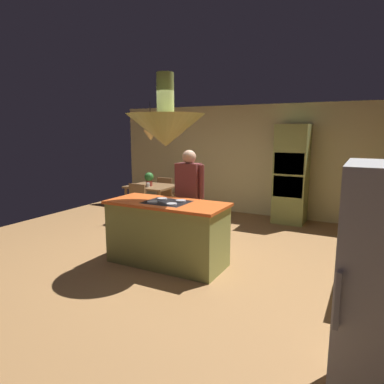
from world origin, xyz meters
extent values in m
plane|color=#9E7042|center=(0.00, 0.00, 0.00)|extent=(8.16, 8.16, 0.00)
cube|color=beige|center=(0.00, 3.45, 1.27)|extent=(6.80, 0.10, 2.55)
cube|color=#8C934C|center=(0.00, -0.20, 0.45)|extent=(1.71, 0.73, 0.90)
cube|color=#E05B23|center=(0.00, -0.20, 0.92)|extent=(1.77, 0.79, 0.04)
cube|color=black|center=(0.00, -0.20, 0.93)|extent=(0.64, 0.52, 0.01)
cylinder|color=#B2B2B7|center=(-0.16, -0.33, 0.95)|extent=(0.15, 0.15, 0.02)
cylinder|color=#B2B2B7|center=(0.16, -0.33, 0.95)|extent=(0.15, 0.15, 0.02)
cylinder|color=#B2B2B7|center=(-0.16, -0.07, 0.95)|extent=(0.15, 0.15, 0.02)
cylinder|color=#B2B2B7|center=(0.16, -0.07, 0.95)|extent=(0.15, 0.15, 0.02)
cube|color=#8C934C|center=(1.10, 3.05, 1.05)|extent=(0.66, 0.62, 2.09)
cube|color=black|center=(1.10, 2.76, 1.30)|extent=(0.60, 0.04, 0.44)
cube|color=black|center=(1.10, 2.76, 0.82)|extent=(0.60, 0.04, 0.44)
cube|color=#B2B2B7|center=(2.47, -2.27, 0.97)|extent=(0.03, 0.04, 0.36)
cube|color=brown|center=(-1.70, 1.90, 0.74)|extent=(1.00, 0.84, 0.04)
cylinder|color=brown|center=(-2.14, 1.54, 0.36)|extent=(0.06, 0.06, 0.72)
cylinder|color=brown|center=(-1.26, 1.54, 0.36)|extent=(0.06, 0.06, 0.72)
cylinder|color=brown|center=(-2.14, 2.26, 0.36)|extent=(0.06, 0.06, 0.72)
cylinder|color=brown|center=(-1.26, 2.26, 0.36)|extent=(0.06, 0.06, 0.72)
cylinder|color=tan|center=(-0.08, 0.47, 0.41)|extent=(0.14, 0.14, 0.82)
cylinder|color=tan|center=(0.10, 0.47, 0.41)|extent=(0.14, 0.14, 0.82)
cube|color=brown|center=(0.01, 0.47, 1.13)|extent=(0.36, 0.22, 0.63)
cylinder|color=brown|center=(-0.21, 0.47, 1.17)|extent=(0.09, 0.09, 0.54)
cylinder|color=brown|center=(0.23, 0.47, 1.17)|extent=(0.09, 0.09, 0.54)
sphere|color=tan|center=(0.01, 0.47, 1.55)|extent=(0.22, 0.22, 0.22)
cone|color=#8C934C|center=(0.00, -0.20, 1.96)|extent=(1.10, 1.10, 0.45)
cylinder|color=#8C934C|center=(0.00, -0.20, 2.46)|extent=(0.24, 0.24, 0.55)
cone|color=#E0B266|center=(-1.70, 1.90, 1.86)|extent=(0.32, 0.32, 0.22)
cylinder|color=black|center=(-1.70, 1.90, 2.27)|extent=(0.01, 0.01, 0.60)
cube|color=brown|center=(-1.70, 1.18, 0.44)|extent=(0.40, 0.40, 0.04)
cube|color=brown|center=(-1.70, 1.36, 0.66)|extent=(0.40, 0.04, 0.42)
cylinder|color=brown|center=(-1.87, 1.01, 0.21)|extent=(0.04, 0.04, 0.43)
cylinder|color=brown|center=(-1.53, 1.01, 0.21)|extent=(0.04, 0.04, 0.43)
cylinder|color=brown|center=(-1.87, 1.35, 0.21)|extent=(0.04, 0.04, 0.43)
cylinder|color=brown|center=(-1.53, 1.35, 0.21)|extent=(0.04, 0.04, 0.43)
cube|color=brown|center=(-1.70, 2.62, 0.44)|extent=(0.40, 0.40, 0.04)
cube|color=brown|center=(-1.70, 2.44, 0.66)|extent=(0.40, 0.04, 0.42)
cylinder|color=brown|center=(-1.53, 2.79, 0.21)|extent=(0.04, 0.04, 0.43)
cylinder|color=brown|center=(-1.87, 2.79, 0.21)|extent=(0.04, 0.04, 0.43)
cylinder|color=brown|center=(-1.53, 2.45, 0.21)|extent=(0.04, 0.04, 0.43)
cylinder|color=brown|center=(-1.87, 2.45, 0.21)|extent=(0.04, 0.04, 0.43)
cylinder|color=#99382D|center=(-1.71, 1.83, 0.82)|extent=(0.14, 0.14, 0.12)
sphere|color=#2D722D|center=(-1.71, 1.83, 0.96)|extent=(0.20, 0.20, 0.20)
cylinder|color=white|center=(-1.65, 1.69, 0.81)|extent=(0.07, 0.07, 0.09)
camera|label=1|loc=(2.58, -4.33, 1.95)|focal=31.97mm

